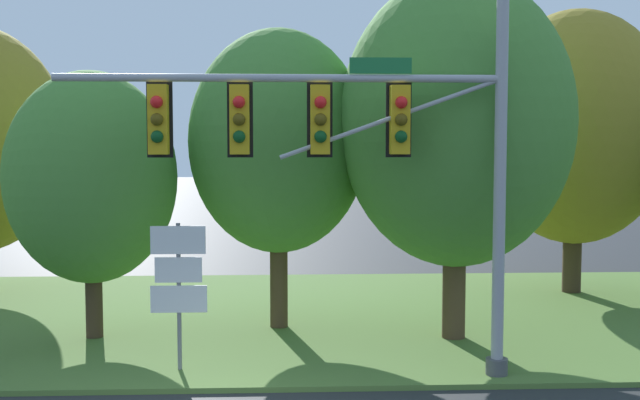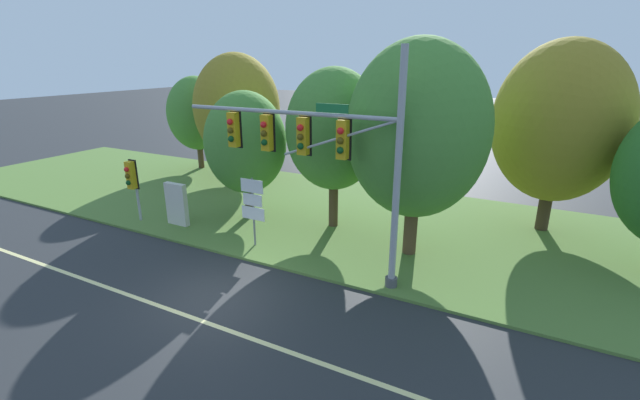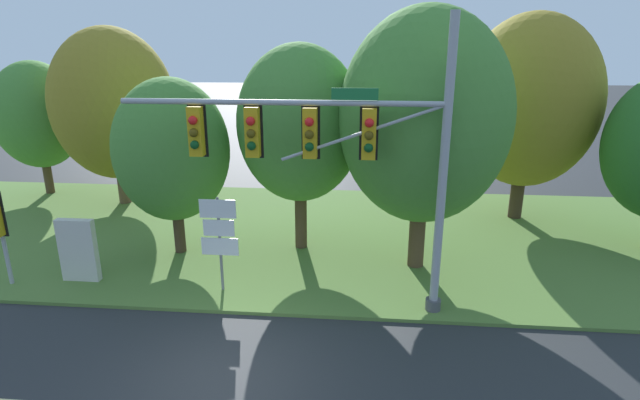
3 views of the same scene
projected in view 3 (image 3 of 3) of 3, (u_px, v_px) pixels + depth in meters
The scene contains 11 objects.
ground_plane at pixel (223, 376), 10.74m from camera, with size 160.00×160.00×0.00m, color #282B2D.
grass_verge at pixel (284, 234), 18.55m from camera, with size 48.00×11.50×0.10m, color #517533.
traffic_signal_mast at pixel (334, 147), 12.13m from camera, with size 8.11×0.49×7.44m.
route_sign_post at pixel (219, 233), 13.74m from camera, with size 1.05×0.08×2.75m.
tree_nearest_road at pixel (38, 115), 22.36m from camera, with size 3.81×3.81×6.02m.
tree_left_of_mast at pixel (114, 105), 20.76m from camera, with size 5.00×5.00×7.42m.
tree_behind_signpost at pixel (172, 150), 15.84m from camera, with size 3.65×3.65×5.77m.
tree_mid_verge at pixel (300, 124), 16.00m from camera, with size 4.04×4.04×6.78m.
tree_tall_centre at pixel (424, 118), 14.43m from camera, with size 4.98×4.98×7.80m.
tree_right_far at pixel (528, 102), 18.80m from camera, with size 5.18×5.18×7.86m.
info_kiosk at pixel (78, 250), 14.58m from camera, with size 1.10×0.24×1.90m.
Camera 3 is at (2.91, -8.86, 6.86)m, focal length 28.00 mm.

